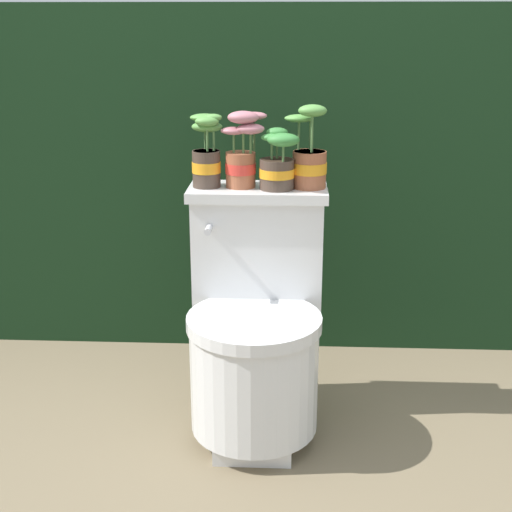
% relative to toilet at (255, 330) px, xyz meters
% --- Properties ---
extents(ground_plane, '(12.00, 12.00, 0.00)m').
position_rel_toilet_xyz_m(ground_plane, '(-0.01, -0.11, -0.32)').
color(ground_plane, '#75664C').
extents(hedge_backdrop, '(3.75, 0.77, 1.25)m').
position_rel_toilet_xyz_m(hedge_backdrop, '(-0.01, 0.96, 0.30)').
color(hedge_backdrop, black).
rests_on(hedge_backdrop, ground).
extents(toilet, '(0.41, 0.51, 0.72)m').
position_rel_toilet_xyz_m(toilet, '(0.00, 0.00, 0.00)').
color(toilet, silver).
rests_on(toilet, ground).
extents(potted_plant_left, '(0.10, 0.10, 0.21)m').
position_rel_toilet_xyz_m(potted_plant_left, '(-0.15, 0.15, 0.50)').
color(potted_plant_left, '#47382D').
rests_on(potted_plant_left, toilet).
extents(potted_plant_midleft, '(0.13, 0.09, 0.22)m').
position_rel_toilet_xyz_m(potted_plant_midleft, '(-0.05, 0.14, 0.50)').
color(potted_plant_midleft, '#9E5638').
rests_on(potted_plant_midleft, toilet).
extents(potted_plant_middle, '(0.12, 0.12, 0.18)m').
position_rel_toilet_xyz_m(potted_plant_middle, '(0.06, 0.12, 0.47)').
color(potted_plant_middle, '#47382D').
rests_on(potted_plant_middle, toilet).
extents(potted_plant_midright, '(0.13, 0.11, 0.24)m').
position_rel_toilet_xyz_m(potted_plant_midright, '(0.15, 0.15, 0.48)').
color(potted_plant_midright, '#9E5638').
rests_on(potted_plant_midright, toilet).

